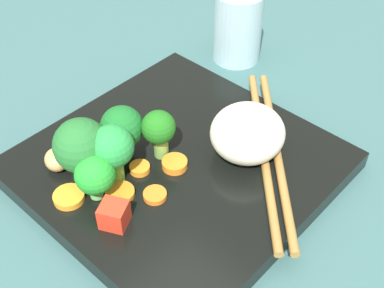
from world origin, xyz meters
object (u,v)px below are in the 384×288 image
(rice_mound, at_px, (248,133))
(drinking_glass, at_px, (238,27))
(broccoli_floret_0, at_px, (112,148))
(chopstick_pair, at_px, (270,151))
(square_plate, at_px, (179,166))
(carrot_slice_0, at_px, (69,197))

(rice_mound, height_order, drinking_glass, drinking_glass)
(broccoli_floret_0, relative_size, chopstick_pair, 0.32)
(rice_mound, bearing_deg, square_plate, -129.11)
(drinking_glass, bearing_deg, rice_mound, -47.36)
(square_plate, xyz_separation_m, rice_mound, (0.04, 0.05, 0.04))
(broccoli_floret_0, xyz_separation_m, chopstick_pair, (0.09, 0.13, -0.04))
(square_plate, height_order, carrot_slice_0, carrot_slice_0)
(broccoli_floret_0, bearing_deg, square_plate, 68.18)
(square_plate, distance_m, carrot_slice_0, 0.11)
(rice_mound, height_order, broccoli_floret_0, broccoli_floret_0)
(carrot_slice_0, xyz_separation_m, chopstick_pair, (0.10, 0.18, 0.00))
(square_plate, height_order, chopstick_pair, chopstick_pair)
(square_plate, distance_m, rice_mound, 0.08)
(rice_mound, relative_size, carrot_slice_0, 2.58)
(square_plate, height_order, drinking_glass, drinking_glass)
(drinking_glass, bearing_deg, broccoli_floret_0, -74.92)
(square_plate, bearing_deg, broccoli_floret_0, -111.82)
(broccoli_floret_0, bearing_deg, drinking_glass, 105.08)
(chopstick_pair, bearing_deg, drinking_glass, 5.44)
(rice_mound, relative_size, chopstick_pair, 0.38)
(square_plate, xyz_separation_m, chopstick_pair, (0.06, 0.07, 0.01))
(rice_mound, relative_size, broccoli_floret_0, 1.19)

